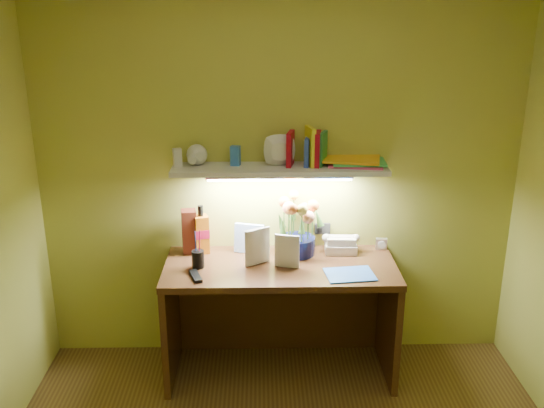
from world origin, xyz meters
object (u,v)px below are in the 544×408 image
Objects in this scene: desk at (280,320)px; telephone at (341,243)px; flower_bouquet at (298,225)px; desk_clock at (381,244)px; whisky_bottle at (201,229)px.

telephone reaches higher than desk.
flower_bouquet is 5.49× the size of desk_clock.
whisky_bottle is (-0.60, 0.03, -0.04)m from flower_bouquet.
desk is 3.60× the size of flower_bouquet.
telephone is (0.39, 0.19, 0.43)m from desk.
desk is 0.61m from telephone.
desk_clock is (0.65, 0.23, 0.41)m from desk.
desk_clock is (0.54, 0.06, -0.16)m from flower_bouquet.
whisky_bottle is at bearing -177.85° from telephone.
whisky_bottle is (-0.49, 0.20, 0.53)m from desk.
flower_bouquet reaches higher than desk.
telephone is at bearing -0.52° from whisky_bottle.
flower_bouquet is at bearing -172.43° from telephone.
whisky_bottle is (-1.14, -0.03, 0.12)m from desk_clock.
flower_bouquet is at bearing -165.56° from desk_clock.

